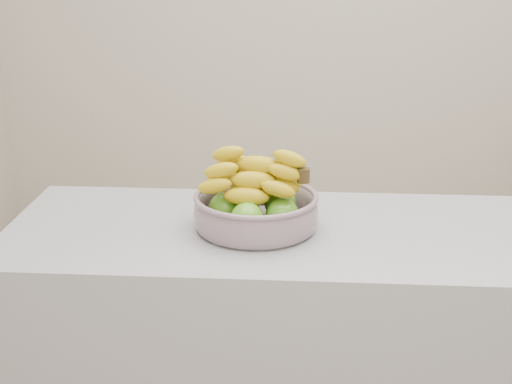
% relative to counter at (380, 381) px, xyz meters
% --- Properties ---
extents(counter, '(2.00, 0.60, 0.90)m').
position_rel_counter_xyz_m(counter, '(0.00, 0.00, 0.00)').
color(counter, gray).
rests_on(counter, ground).
extents(fruit_bowl, '(0.32, 0.32, 0.20)m').
position_rel_counter_xyz_m(fruit_bowl, '(-0.35, 0.00, 0.51)').
color(fruit_bowl, '#96A3B4').
rests_on(fruit_bowl, counter).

